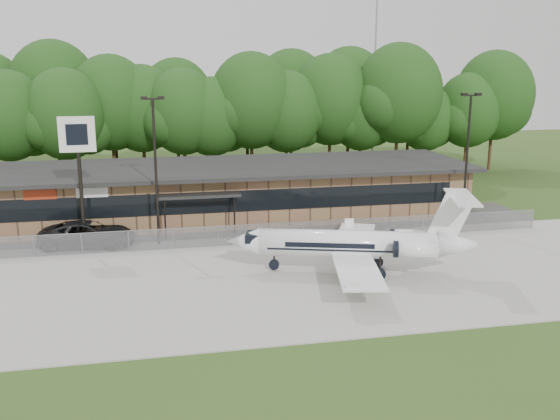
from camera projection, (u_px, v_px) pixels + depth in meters
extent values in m
plane|color=#314D1B|center=(275.00, 337.00, 28.81)|extent=(160.00, 160.00, 0.00)
cube|color=#9E9B93|center=(249.00, 279.00, 36.43)|extent=(64.00, 18.00, 0.08)
cube|color=#383835|center=(225.00, 229.00, 47.39)|extent=(50.00, 9.00, 0.06)
cube|color=brown|center=(218.00, 192.00, 51.22)|extent=(40.00, 10.00, 4.00)
cube|color=black|center=(226.00, 202.00, 46.37)|extent=(36.00, 0.08, 1.60)
cube|color=black|center=(218.00, 167.00, 50.25)|extent=(41.00, 11.50, 0.30)
cube|color=black|center=(199.00, 195.00, 45.26)|extent=(6.00, 1.60, 0.20)
cube|color=#A22C13|center=(40.00, 195.00, 43.52)|extent=(2.20, 0.06, 0.70)
cube|color=silver|center=(92.00, 193.00, 44.21)|extent=(2.20, 0.06, 0.70)
cube|color=gray|center=(233.00, 236.00, 42.93)|extent=(46.00, 0.03, 1.50)
cube|color=gray|center=(233.00, 225.00, 42.76)|extent=(46.00, 0.04, 0.04)
cylinder|color=gray|center=(375.00, 62.00, 76.02)|extent=(0.20, 0.20, 25.00)
cylinder|color=black|center=(156.00, 174.00, 42.40)|extent=(0.18, 0.18, 10.00)
cube|color=black|center=(152.00, 99.00, 41.24)|extent=(1.20, 0.12, 0.12)
cube|color=black|center=(144.00, 98.00, 41.11)|extent=(0.45, 0.30, 0.22)
cube|color=black|center=(161.00, 98.00, 41.33)|extent=(0.45, 0.30, 0.22)
cylinder|color=black|center=(467.00, 163.00, 46.94)|extent=(0.18, 0.18, 10.00)
cube|color=black|center=(471.00, 95.00, 45.77)|extent=(1.20, 0.12, 0.12)
cube|color=black|center=(464.00, 94.00, 45.65)|extent=(0.45, 0.30, 0.22)
cube|color=black|center=(478.00, 94.00, 45.87)|extent=(0.45, 0.30, 0.22)
cylinder|color=white|center=(347.00, 245.00, 37.10)|extent=(10.50, 4.67, 1.68)
cone|color=white|center=(243.00, 243.00, 37.67)|extent=(2.49, 2.22, 1.68)
cone|color=white|center=(457.00, 246.00, 36.48)|extent=(2.69, 2.28, 1.68)
cube|color=white|center=(358.00, 272.00, 33.81)|extent=(4.04, 6.68, 0.13)
cube|color=white|center=(355.00, 237.00, 40.51)|extent=(4.04, 6.68, 0.13)
cylinder|color=white|center=(414.00, 251.00, 35.45)|extent=(2.48, 1.58, 0.94)
cylinder|color=white|center=(409.00, 238.00, 37.99)|extent=(2.48, 1.58, 0.94)
cube|color=white|center=(449.00, 220.00, 36.18)|extent=(2.50, 0.89, 3.15)
cube|color=white|center=(462.00, 199.00, 35.82)|extent=(2.71, 5.00, 0.10)
cube|color=black|center=(255.00, 238.00, 37.54)|extent=(1.37, 1.51, 0.52)
cube|color=black|center=(378.00, 269.00, 37.25)|extent=(1.54, 2.65, 0.73)
cylinder|color=black|center=(274.00, 266.00, 37.83)|extent=(0.78, 0.78, 0.23)
imported|color=#2C2D2F|center=(88.00, 234.00, 42.82)|extent=(6.71, 3.67, 1.78)
cylinder|color=black|center=(81.00, 187.00, 41.87)|extent=(0.26, 0.26, 8.53)
cube|color=silver|center=(77.00, 134.00, 41.06)|extent=(2.35, 0.29, 2.35)
cube|color=black|center=(77.00, 135.00, 40.93)|extent=(1.39, 0.06, 1.39)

